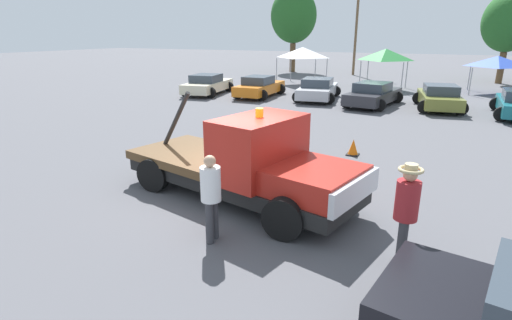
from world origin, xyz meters
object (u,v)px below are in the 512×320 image
object	(u,v)px
parked_car_olive	(439,97)
tree_left	(294,16)
person_near_truck	(406,207)
canopy_tent_blue	(498,61)
utility_pole	(357,22)
canopy_tent_white	(303,52)
parked_car_silver	(318,89)
traffic_cone	(353,148)
person_at_hood	(211,193)
parked_car_orange	(259,87)
tree_center	(509,22)
canopy_tent_green	(386,55)
parked_car_charcoal	(373,94)
tow_truck	(250,165)
parked_car_cream	(208,84)

from	to	relation	value
parked_car_olive	tree_left	distance (m)	23.45
person_near_truck	canopy_tent_blue	xyz separation A→B (m)	(3.16, 24.85, 1.04)
utility_pole	canopy_tent_white	bearing A→B (deg)	-103.22
parked_car_silver	traffic_cone	bearing A→B (deg)	-165.27
person_at_hood	tree_left	size ratio (longest dim) A/B	0.21
person_at_hood	parked_car_olive	bearing A→B (deg)	72.89
utility_pole	tree_left	bearing A→B (deg)	174.13
parked_car_orange	traffic_cone	size ratio (longest dim) A/B	8.44
canopy_tent_white	tree_left	bearing A→B (deg)	114.67
traffic_cone	tree_center	bearing A→B (deg)	76.00
person_near_truck	parked_car_silver	size ratio (longest dim) A/B	0.38
canopy_tent_green	parked_car_charcoal	bearing A→B (deg)	-85.67
tow_truck	person_near_truck	xyz separation A→B (m)	(3.68, -1.37, 0.19)
person_near_truck	parked_car_orange	distance (m)	19.89
person_at_hood	parked_car_charcoal	world-z (taller)	person_at_hood
person_near_truck	canopy_tent_white	xyz separation A→B (m)	(-10.39, 24.47, 1.37)
canopy_tent_blue	canopy_tent_green	bearing A→B (deg)	-172.77
person_near_truck	tow_truck	bearing A→B (deg)	-22.35
parked_car_cream	canopy_tent_green	distance (m)	12.96
tow_truck	canopy_tent_white	size ratio (longest dim) A/B	2.03
utility_pole	parked_car_orange	bearing A→B (deg)	-98.05
parked_car_charcoal	person_at_hood	bearing A→B (deg)	-171.52
parked_car_olive	canopy_tent_white	bearing A→B (deg)	44.56
parked_car_olive	utility_pole	xyz separation A→B (m)	(-8.29, 16.68, 4.32)
parked_car_cream	parked_car_olive	distance (m)	14.32
tow_truck	person_near_truck	bearing A→B (deg)	-7.16
parked_car_charcoal	tree_left	size ratio (longest dim) A/B	0.60
parked_car_silver	canopy_tent_green	xyz separation A→B (m)	(2.92, 6.69, 1.83)
person_at_hood	parked_car_orange	distance (m)	18.92
person_at_hood	canopy_tent_white	bearing A→B (deg)	99.53
traffic_cone	canopy_tent_white	bearing A→B (deg)	114.22
tow_truck	canopy_tent_blue	bearing A→B (deg)	87.01
person_at_hood	parked_car_orange	xyz separation A→B (m)	(-7.14, 17.52, -0.38)
canopy_tent_green	traffic_cone	xyz separation A→B (m)	(1.70, -17.60, -2.22)
canopy_tent_white	tree_left	size ratio (longest dim) A/B	0.38
person_near_truck	parked_car_olive	distance (m)	16.93
parked_car_cream	traffic_cone	size ratio (longest dim) A/B	9.04
tow_truck	person_at_hood	bearing A→B (deg)	-71.26
canopy_tent_blue	utility_pole	distance (m)	14.65
tow_truck	person_at_hood	world-z (taller)	tow_truck
parked_car_silver	parked_car_olive	bearing A→B (deg)	-101.03
canopy_tent_green	utility_pole	bearing A→B (deg)	114.05
parked_car_cream	canopy_tent_blue	distance (m)	19.46
canopy_tent_blue	tree_left	xyz separation A→B (m)	(-18.07, 9.43, 3.48)
tow_truck	parked_car_orange	distance (m)	16.92
parked_car_charcoal	person_near_truck	bearing A→B (deg)	-159.61
tree_center	traffic_cone	world-z (taller)	tree_center
parked_car_charcoal	parked_car_olive	distance (m)	3.44
canopy_tent_green	person_at_hood	bearing A→B (deg)	-88.93
utility_pole	parked_car_cream	bearing A→B (deg)	-109.23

